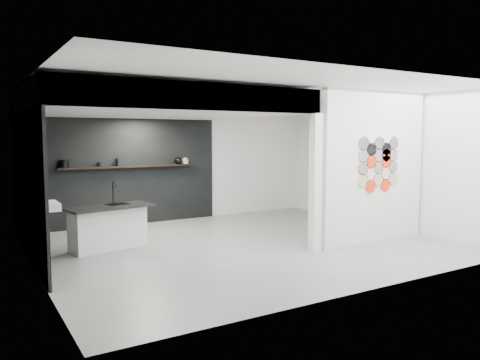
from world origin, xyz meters
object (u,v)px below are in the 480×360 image
utensil_cup (99,165)px  kettle (178,161)px  wall_basin (45,206)px  partition_panel (374,167)px  bottle_dark (117,162)px  glass_vase (185,161)px  stockpot (64,164)px  glass_bowl (185,162)px  kitchen_island (108,227)px

utensil_cup → kettle: bearing=0.0°
wall_basin → utensil_cup: 2.54m
partition_panel → bottle_dark: (-3.69, 3.87, 0.00)m
bottle_dark → utensil_cup: (-0.39, 0.00, -0.04)m
partition_panel → utensil_cup: 5.62m
kettle → glass_vase: kettle is taller
stockpot → glass_bowl: stockpot is taller
glass_vase → partition_panel: bearing=-61.8°
bottle_dark → kettle: bearing=0.0°
glass_bowl → bottle_dark: bottle_dark is taller
partition_panel → kettle: size_ratio=15.08×
glass_bowl → bottle_dark: bearing=180.0°
glass_vase → kitchen_island: bearing=-140.5°
kettle → utensil_cup: 1.83m
stockpot → glass_vase: bearing=0.0°
partition_panel → wall_basin: 5.78m
wall_basin → stockpot: bearing=71.5°
kettle → utensil_cup: bearing=-163.2°
bottle_dark → utensil_cup: bottle_dark is taller
bottle_dark → partition_panel: bearing=-46.3°
partition_panel → glass_bowl: size_ratio=18.93×
kitchen_island → bottle_dark: bearing=58.3°
kitchen_island → utensil_cup: size_ratio=16.99×
kitchen_island → kettle: 3.09m
utensil_cup → glass_vase: bearing=0.0°
wall_basin → utensil_cup: utensil_cup is taller
glass_vase → glass_bowl: bearing=0.0°
kettle → glass_vase: size_ratio=1.31×
partition_panel → wall_basin: bearing=161.8°
partition_panel → kettle: bearing=120.2°
wall_basin → glass_vase: (3.39, 2.07, 0.54)m
kettle → glass_bowl: 0.18m
partition_panel → kitchen_island: 4.93m
utensil_cup → glass_bowl: bearing=0.0°
kitchen_island → kettle: bearing=30.9°
glass_vase → bottle_dark: 1.61m
stockpot → glass_vase: 2.70m
kitchen_island → utensil_cup: (0.35, 1.94, 0.97)m
stockpot → glass_vase: size_ratio=1.38×
glass_bowl → bottle_dark: size_ratio=0.89×
kitchen_island → bottle_dark: (0.74, 1.94, 1.01)m
stockpot → utensil_cup: bearing=0.0°
wall_basin → glass_vase: bearing=31.3°
partition_panel → stockpot: 6.14m
partition_panel → glass_bowl: (-2.08, 3.87, -0.03)m
stockpot → bottle_dark: bottle_dark is taller
stockpot → bottle_dark: 1.09m
glass_bowl → kettle: bearing=180.0°
kitchen_island → stockpot: (-0.34, 1.94, 1.01)m
wall_basin → stockpot: stockpot is taller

